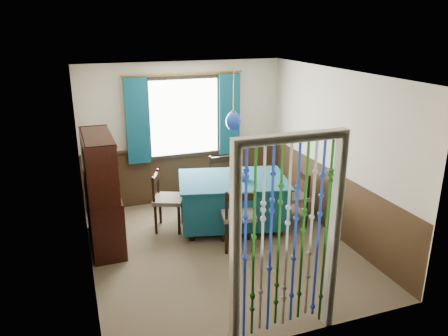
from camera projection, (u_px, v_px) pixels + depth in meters
name	position (u px, v px, depth m)	size (l,w,h in m)	color
floor	(221.00, 248.00, 6.34)	(4.00, 4.00, 0.00)	brown
ceiling	(221.00, 74.00, 5.54)	(4.00, 4.00, 0.00)	silver
wall_back	(184.00, 133.00, 7.72)	(3.60, 3.60, 0.00)	beige
wall_front	(290.00, 230.00, 4.15)	(3.60, 3.60, 0.00)	beige
wall_left	(83.00, 183.00, 5.37)	(4.00, 4.00, 0.00)	beige
wall_right	(335.00, 154.00, 6.51)	(4.00, 4.00, 0.00)	beige
wainscot_back	(185.00, 173.00, 7.95)	(3.60, 3.60, 0.00)	#382515
wainscot_front	(286.00, 296.00, 4.41)	(3.60, 3.60, 0.00)	#382515
wainscot_left	(90.00, 237.00, 5.61)	(4.00, 4.00, 0.00)	#382515
wainscot_right	(330.00, 201.00, 6.75)	(4.00, 4.00, 0.00)	#382515
window	(184.00, 117.00, 7.58)	(1.32, 0.12, 1.42)	black
doorway	(287.00, 245.00, 4.27)	(1.16, 0.12, 2.18)	silver
dining_table	(233.00, 199.00, 6.90)	(1.89, 1.50, 0.80)	#104053
chair_near	(239.00, 216.00, 6.21)	(0.55, 0.54, 0.95)	black
chair_far	(224.00, 182.00, 7.53)	(0.49, 0.47, 0.95)	black
chair_left	(167.00, 200.00, 6.80)	(0.58, 0.59, 0.93)	black
chair_right	(295.00, 197.00, 6.99)	(0.43, 0.45, 0.88)	black
sideboard	(103.00, 208.00, 6.30)	(0.46, 1.27, 1.66)	black
pendant_lamp	(233.00, 121.00, 6.50)	(0.23, 0.23, 0.92)	olive
vase_table	(244.00, 175.00, 6.71)	(0.16, 0.16, 0.17)	#152F97
bowl_shelf	(105.00, 173.00, 5.97)	(0.20, 0.20, 0.05)	beige
vase_sideboard	(103.00, 177.00, 6.52)	(0.19, 0.19, 0.19)	beige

